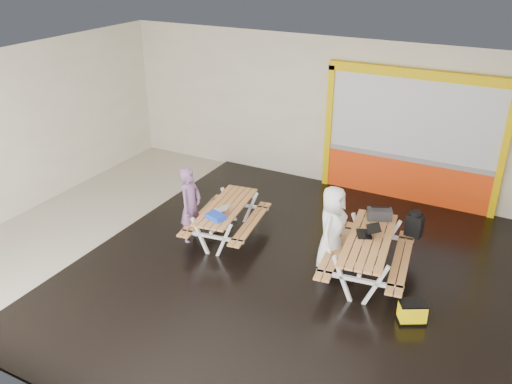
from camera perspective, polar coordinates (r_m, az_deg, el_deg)
The scene contains 14 objects.
room at distance 9.27m, azimuth -2.59°, elevation 2.06°, with size 10.02×8.02×3.52m.
deck at distance 9.61m, azimuth 4.16°, elevation -8.82°, with size 7.50×7.98×0.05m, color black.
kiosk at distance 12.13m, azimuth 16.13°, elevation 5.28°, with size 3.88×0.16×3.00m.
picnic_table_left at distance 10.44m, azimuth -3.18°, elevation -2.31°, with size 1.49×1.99×0.74m.
picnic_table_right at distance 9.40m, azimuth 11.85°, elevation -5.87°, with size 1.64×2.21×0.82m.
person_left at distance 10.34m, azimuth -6.99°, elevation -1.46°, with size 0.57×0.37×1.57m, color slate.
person_right at distance 9.43m, azimuth 8.11°, elevation -3.83°, with size 0.76×0.50×1.56m, color white.
laptop_left at distance 10.10m, azimuth -3.86°, elevation -1.97°, with size 0.36×0.34×0.13m.
laptop_right at distance 9.38m, azimuth 11.79°, elevation -4.18°, with size 0.49×0.47×0.16m.
blue_pouch at distance 9.88m, azimuth -4.31°, elevation -2.63°, with size 0.33×0.23×0.10m, color blue.
toolbox at distance 9.91m, azimuth 13.02°, elevation -2.30°, with size 0.49×0.37×0.25m.
backpack at distance 10.11m, azimuth 16.53°, elevation -3.27°, with size 0.32×0.24×0.49m.
dark_case at distance 9.67m, azimuth 9.06°, elevation -8.10°, with size 0.46×0.34×0.17m, color black.
fluke_bag at distance 8.77m, azimuth 16.30°, elevation -12.17°, with size 0.50×0.44×0.36m.
Camera 1 is at (4.31, -7.33, 5.44)m, focal length 37.56 mm.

